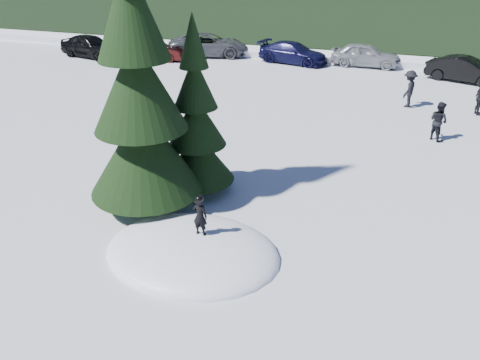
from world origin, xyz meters
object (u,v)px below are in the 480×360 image
(car_5, at_px, (465,70))
(car_3, at_px, (293,53))
(car_4, at_px, (365,55))
(adult_0, at_px, (438,121))
(car_2, at_px, (209,45))
(child_skier, at_px, (200,216))
(adult_2, at_px, (409,89))
(spruce_tall, at_px, (139,97))
(car_0, at_px, (90,46))
(spruce_short, at_px, (197,127))
(car_1, at_px, (154,51))

(car_5, bearing_deg, car_3, 102.20)
(car_3, height_order, car_4, car_4)
(adult_0, xyz_separation_m, car_2, (-14.46, 11.55, -0.02))
(child_skier, bearing_deg, adult_2, -106.32)
(spruce_tall, height_order, child_skier, spruce_tall)
(adult_0, xyz_separation_m, adult_2, (-1.19, 4.06, 0.09))
(spruce_tall, bearing_deg, adult_2, 60.82)
(car_0, bearing_deg, spruce_short, -124.16)
(car_1, relative_size, car_4, 0.93)
(car_3, distance_m, car_4, 4.55)
(car_2, xyz_separation_m, car_5, (16.19, -1.66, -0.07))
(spruce_tall, distance_m, car_1, 19.85)
(spruce_short, relative_size, car_5, 1.30)
(spruce_tall, distance_m, car_0, 21.97)
(spruce_short, bearing_deg, car_2, 111.56)
(car_4, bearing_deg, adult_0, -161.07)
(child_skier, relative_size, car_2, 0.19)
(adult_0, bearing_deg, car_2, 5.74)
(adult_0, xyz_separation_m, car_0, (-21.94, 8.53, -0.01))
(spruce_tall, height_order, car_1, spruce_tall)
(spruce_short, bearing_deg, car_4, 80.37)
(car_1, bearing_deg, car_2, -63.87)
(spruce_tall, xyz_separation_m, adult_0, (8.14, 8.38, -2.55))
(adult_0, distance_m, adult_2, 4.23)
(child_skier, xyz_separation_m, car_2, (-8.67, 21.50, -0.24))
(adult_0, xyz_separation_m, car_1, (-17.35, 9.00, -0.12))
(child_skier, xyz_separation_m, car_1, (-11.56, 18.96, -0.34))
(car_2, bearing_deg, spruce_short, -175.44)
(child_skier, height_order, car_4, child_skier)
(child_skier, bearing_deg, car_1, -56.79)
(adult_2, xyz_separation_m, car_1, (-16.16, 4.94, -0.21))
(car_2, height_order, car_3, car_2)
(car_5, bearing_deg, car_1, 112.74)
(child_skier, height_order, adult_0, adult_0)
(spruce_tall, height_order, spruce_short, spruce_tall)
(spruce_tall, xyz_separation_m, spruce_short, (1.00, 1.40, -1.22))
(adult_2, bearing_deg, spruce_short, -13.17)
(car_1, bearing_deg, car_4, -93.26)
(adult_2, bearing_deg, car_1, -91.85)
(car_1, bearing_deg, adult_0, -132.74)
(adult_0, distance_m, car_1, 19.54)
(spruce_short, xyz_separation_m, car_4, (3.20, 18.84, -1.38))
(spruce_short, height_order, child_skier, spruce_short)
(spruce_tall, bearing_deg, car_3, 90.92)
(adult_2, height_order, car_1, adult_2)
(spruce_short, xyz_separation_m, adult_0, (7.14, 6.98, -1.33))
(adult_2, height_order, car_3, adult_2)
(spruce_tall, height_order, car_0, spruce_tall)
(spruce_short, relative_size, adult_0, 3.48)
(car_5, bearing_deg, adult_0, -169.84)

